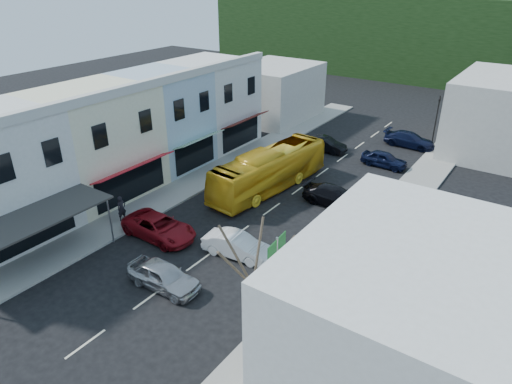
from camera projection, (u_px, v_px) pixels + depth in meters
The scene contains 20 objects.
ground at pixel (199, 262), 27.12m from camera, with size 120.00×120.00×0.00m, color black.
sidewalk_left at pixel (210, 175), 38.28m from camera, with size 3.00×52.00×0.15m, color gray.
sidewalk_right at pixel (381, 227), 30.65m from camera, with size 3.00×52.00×0.15m, color gray.
shopfront_row at pixel (116, 136), 35.39m from camera, with size 8.25×30.00×8.00m.
right_building at pixel (416, 351), 15.53m from camera, with size 8.00×9.00×8.00m, color silver.
distant_block_left at pixel (274, 92), 51.82m from camera, with size 8.00×10.00×6.00m, color #B7B2A8.
distant_block_right at pixel (501, 115), 42.12m from camera, with size 8.00×12.00×7.00m, color #B7B2A8.
hillside at pixel (458, 30), 72.93m from camera, with size 80.00×26.00×14.00m.
bus at pixel (269, 171), 35.42m from camera, with size 2.50×11.60×3.10m, color gold.
car_silver at pixel (164, 276), 24.69m from camera, with size 1.80×4.40×1.40m, color #AAABAF.
car_white at pixel (237, 246), 27.41m from camera, with size 1.80×4.40×1.40m, color silver.
car_red at pixel (159, 227), 29.35m from camera, with size 1.90×4.60×1.40m, color maroon.
car_black_near at pixel (335, 196), 33.29m from camera, with size 1.84×4.50×1.40m, color black.
car_navy_mid at pixel (384, 159), 39.80m from camera, with size 1.80×4.40×1.40m, color black.
car_black_far at pixel (325, 144), 43.21m from camera, with size 1.80×4.40×1.40m, color black.
car_navy_far at pixel (409, 140), 44.25m from camera, with size 1.84×4.50×1.40m, color black.
pedestrian_left at pixel (122, 209), 30.92m from camera, with size 0.60×0.40×1.70m, color black.
direction_sign at pixel (276, 272), 22.80m from camera, with size 0.35×1.85×4.08m, color #125B1D, non-canonical shape.
street_tree at pixel (253, 286), 18.82m from camera, with size 3.22×3.22×7.83m, color #3C3024, non-canonical shape.
traffic_signal at pixel (436, 121), 43.84m from camera, with size 0.57×1.02×4.92m, color black, non-canonical shape.
Camera 1 is at (15.55, -16.57, 15.75)m, focal length 32.00 mm.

